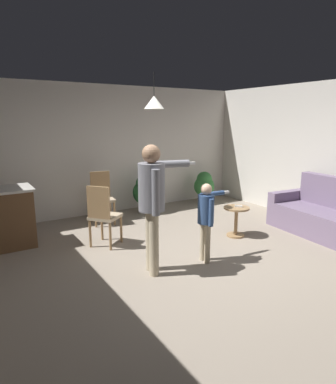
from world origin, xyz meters
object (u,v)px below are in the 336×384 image
dining_chair_by_counter (103,213)px  dining_chair_near_wall (102,195)px  spare_remote_on_table (238,206)px  potted_plant_corner (204,186)px  potted_plant_by_wall (145,192)px  side_table_by_couch (236,218)px  person_adult (153,195)px  couch_floral (324,216)px  person_child (206,214)px

dining_chair_by_counter → dining_chair_near_wall: same height
dining_chair_near_wall → spare_remote_on_table: bearing=139.8°
dining_chair_by_counter → potted_plant_corner: (3.15, 1.46, -0.13)m
potted_plant_corner → spare_remote_on_table: 2.45m
potted_plant_by_wall → dining_chair_by_counter: bearing=-136.8°
side_table_by_couch → person_adult: 2.10m
couch_floral → spare_remote_on_table: bearing=68.0°
side_table_by_couch → spare_remote_on_table: size_ratio=4.00×
potted_plant_corner → side_table_by_couch: bearing=-114.9°
person_child → dining_chair_by_counter: bearing=-136.9°
person_adult → dining_chair_by_counter: (-0.22, 1.23, -0.50)m
spare_remote_on_table → couch_floral: bearing=-27.8°
dining_chair_near_wall → potted_plant_corner: dining_chair_near_wall is taller
potted_plant_corner → dining_chair_by_counter: bearing=-155.2°
side_table_by_couch → person_child: size_ratio=0.46×
person_adult → person_child: (0.80, -0.09, -0.34)m
side_table_by_couch → potted_plant_by_wall: (-0.61, 2.18, 0.14)m
person_adult → couch_floral: bearing=99.5°
side_table_by_couch → spare_remote_on_table: 0.21m
side_table_by_couch → potted_plant_by_wall: bearing=105.5°
couch_floral → dining_chair_by_counter: same height
dining_chair_near_wall → potted_plant_corner: bearing=-165.5°
couch_floral → person_adult: (-3.29, 0.27, 0.72)m
side_table_by_couch → dining_chair_near_wall: 2.60m
dining_chair_by_counter → side_table_by_couch: bearing=32.0°
couch_floral → person_child: 2.53m
side_table_by_couch → person_adult: bearing=-166.2°
potted_plant_corner → spare_remote_on_table: potted_plant_corner is taller
dining_chair_by_counter → spare_remote_on_table: size_ratio=7.69×
side_table_by_couch → dining_chair_by_counter: dining_chair_by_counter is taller
person_child → dining_chair_by_counter: size_ratio=1.13×
side_table_by_couch → potted_plant_corner: potted_plant_corner is taller
side_table_by_couch → person_adult: person_adult is taller
couch_floral → dining_chair_near_wall: (-3.06, 2.72, 0.21)m
couch_floral → person_child: person_child is taller
person_child → dining_chair_near_wall: bearing=-162.0°
dining_chair_by_counter → dining_chair_near_wall: bearing=121.3°
couch_floral → person_adult: person_adult is taller
person_child → potted_plant_by_wall: 2.80m
potted_plant_by_wall → side_table_by_couch: bearing=-74.5°
dining_chair_near_wall → spare_remote_on_table: dining_chair_near_wall is taller
potted_plant_corner → potted_plant_by_wall: potted_plant_by_wall is taller
potted_plant_by_wall → spare_remote_on_table: size_ratio=6.46×
person_adult → potted_plant_corner: size_ratio=2.22×
dining_chair_near_wall → potted_plant_by_wall: bearing=-159.6°
dining_chair_by_counter → potted_plant_by_wall: (1.52, 1.43, -0.08)m
couch_floral → dining_chair_by_counter: size_ratio=1.88×
couch_floral → person_adult: bearing=91.1°
couch_floral → potted_plant_corner: couch_floral is taller
dining_chair_near_wall → spare_remote_on_table: (1.70, -2.00, -0.01)m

